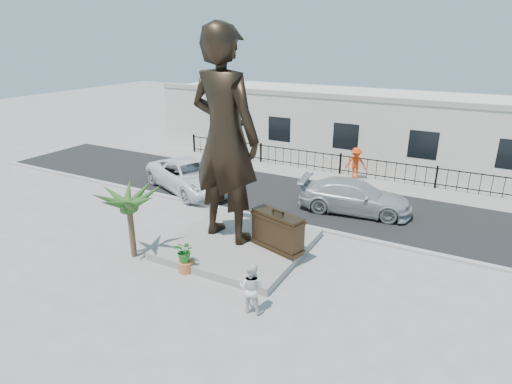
% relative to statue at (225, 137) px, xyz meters
% --- Properties ---
extents(ground, '(100.00, 100.00, 0.00)m').
position_rel_statue_xyz_m(ground, '(1.15, -1.64, -4.42)').
color(ground, '#9E9991').
rests_on(ground, ground).
extents(street, '(40.00, 7.00, 0.01)m').
position_rel_statue_xyz_m(street, '(1.15, 6.36, -4.41)').
color(street, black).
rests_on(street, ground).
extents(curb, '(40.00, 0.25, 0.12)m').
position_rel_statue_xyz_m(curb, '(1.15, 2.86, -4.36)').
color(curb, '#A5A399').
rests_on(curb, ground).
extents(far_sidewalk, '(40.00, 2.50, 0.02)m').
position_rel_statue_xyz_m(far_sidewalk, '(1.15, 10.36, -4.41)').
color(far_sidewalk, '#9E9991').
rests_on(far_sidewalk, ground).
extents(plinth, '(5.20, 5.20, 0.30)m').
position_rel_statue_xyz_m(plinth, '(0.65, -0.14, -4.27)').
color(plinth, gray).
rests_on(plinth, ground).
extents(fence, '(22.00, 0.10, 1.20)m').
position_rel_statue_xyz_m(fence, '(1.15, 11.16, -3.82)').
color(fence, black).
rests_on(fence, ground).
extents(building, '(28.00, 7.00, 4.40)m').
position_rel_statue_xyz_m(building, '(1.15, 15.36, -2.22)').
color(building, silver).
rests_on(building, ground).
extents(statue, '(3.23, 2.33, 8.23)m').
position_rel_statue_xyz_m(statue, '(0.00, 0.00, 0.00)').
color(statue, black).
rests_on(statue, plinth).
extents(suitcase, '(2.21, 1.24, 1.48)m').
position_rel_statue_xyz_m(suitcase, '(2.30, -0.04, -3.38)').
color(suitcase, '#352516').
rests_on(suitcase, plinth).
extents(tourist, '(0.87, 0.72, 1.64)m').
position_rel_statue_xyz_m(tourist, '(3.13, -3.60, -3.60)').
color(tourist, silver).
rests_on(tourist, ground).
extents(car_white, '(6.55, 4.85, 1.65)m').
position_rel_statue_xyz_m(car_white, '(-5.16, 4.41, -3.58)').
color(car_white, white).
rests_on(car_white, street).
extents(car_silver, '(5.54, 2.86, 1.54)m').
position_rel_statue_xyz_m(car_silver, '(3.63, 5.70, -3.64)').
color(car_silver, '#AAADAF').
rests_on(car_silver, street).
extents(worker, '(1.39, 1.07, 1.90)m').
position_rel_statue_xyz_m(worker, '(2.26, 10.54, -3.45)').
color(worker, '#F03F0C').
rests_on(worker, far_sidewalk).
extents(palm_tree, '(1.80, 1.80, 3.20)m').
position_rel_statue_xyz_m(palm_tree, '(-2.55, -2.71, -4.42)').
color(palm_tree, '#294E1C').
rests_on(palm_tree, ground).
extents(planter, '(0.56, 0.56, 0.40)m').
position_rel_statue_xyz_m(planter, '(-0.09, -2.67, -4.22)').
color(planter, '#C06633').
rests_on(planter, ground).
extents(shrub, '(0.76, 0.67, 0.81)m').
position_rel_statue_xyz_m(shrub, '(-0.09, -2.67, -3.61)').
color(shrub, '#257225').
rests_on(shrub, planter).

